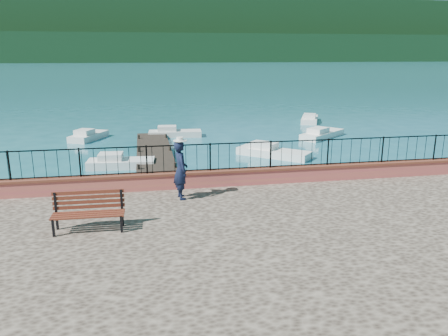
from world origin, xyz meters
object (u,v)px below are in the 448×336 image
object	(u,v)px
park_bench	(89,219)
boat_3	(89,134)
boat_1	(274,150)
person	(181,170)
boat_0	(121,160)
boat_4	(175,131)
boat_2	(322,132)
boat_5	(310,117)

from	to	relation	value
park_bench	boat_3	bearing A→B (deg)	97.90
boat_1	person	bearing A→B (deg)	-80.52
person	boat_1	xyz separation A→B (m)	(6.22, 10.06, -1.76)
park_bench	boat_0	xyz separation A→B (m)	(0.32, 11.36, -1.11)
boat_0	boat_4	distance (m)	8.96
boat_0	boat_2	xyz separation A→B (m)	(13.69, 5.97, 0.00)
boat_1	boat_0	bearing A→B (deg)	-132.58
boat_5	boat_1	bearing A→B (deg)	174.06
person	boat_0	xyz separation A→B (m)	(-2.35, 9.13, -1.76)
boat_1	boat_5	distance (m)	13.88
person	boat_3	xyz separation A→B (m)	(-4.86, 17.42, -1.76)
boat_1	boat_5	world-z (taller)	same
boat_2	boat_5	bearing A→B (deg)	37.18
boat_0	boat_2	world-z (taller)	same
park_bench	boat_5	world-z (taller)	park_bench
boat_3	boat_5	xyz separation A→B (m)	(18.00, 4.68, 0.00)
boat_0	boat_1	bearing A→B (deg)	10.58
boat_1	boat_3	distance (m)	13.30
boat_0	boat_4	xyz separation A→B (m)	(3.46, 8.26, 0.00)
boat_4	person	bearing A→B (deg)	-88.82
park_bench	boat_4	bearing A→B (deg)	80.63
person	boat_5	distance (m)	25.77
park_bench	boat_4	size ratio (longest dim) A/B	0.51
person	boat_1	size ratio (longest dim) A/B	0.45
boat_4	boat_3	bearing A→B (deg)	-175.40
boat_4	boat_5	distance (m)	12.92
park_bench	boat_0	world-z (taller)	park_bench
boat_0	person	bearing A→B (deg)	-71.22
boat_1	boat_2	xyz separation A→B (m)	(5.13, 5.04, 0.00)
boat_1	boat_2	distance (m)	7.18
boat_0	boat_5	world-z (taller)	same
boat_2	boat_0	bearing A→B (deg)	165.06
person	boat_1	distance (m)	11.96
person	boat_3	world-z (taller)	person
boat_1	boat_4	bearing A→B (deg)	166.09
boat_5	person	bearing A→B (deg)	173.20
boat_3	boat_0	bearing A→B (deg)	-137.62
boat_0	boat_5	size ratio (longest dim) A/B	0.93
person	boat_4	world-z (taller)	person
boat_0	boat_1	distance (m)	8.62
person	boat_5	xyz separation A→B (m)	(13.14, 22.10, -1.76)
boat_4	boat_1	bearing A→B (deg)	-50.28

